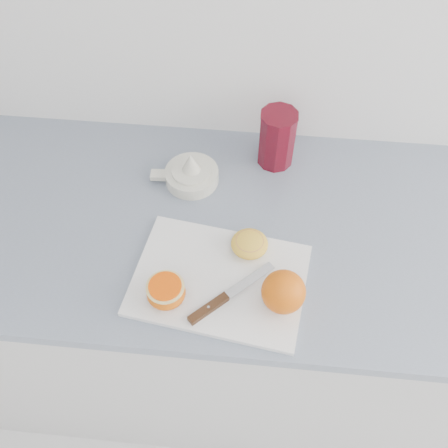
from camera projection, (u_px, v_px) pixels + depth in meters
name	position (u px, v px, depth m)	size (l,w,h in m)	color
counter	(228.00, 311.00, 1.49)	(2.55, 0.64, 0.89)	silver
cutting_board	(219.00, 280.00, 1.04)	(0.35, 0.25, 0.01)	white
whole_orange	(283.00, 292.00, 0.96)	(0.09, 0.09, 0.09)	orange
half_orange	(166.00, 292.00, 0.99)	(0.08, 0.08, 0.05)	orange
squeezed_shell	(249.00, 244.00, 1.06)	(0.08, 0.08, 0.03)	gold
paring_knife	(216.00, 303.00, 0.99)	(0.17, 0.16, 0.01)	#422716
citrus_juicer	(191.00, 174.00, 1.19)	(0.16, 0.13, 0.09)	white
red_tumbler	(277.00, 140.00, 1.20)	(0.09, 0.09, 0.15)	#5C0A18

